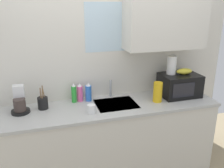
{
  "coord_description": "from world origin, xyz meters",
  "views": [
    {
      "loc": [
        -0.72,
        -2.43,
        2.03
      ],
      "look_at": [
        0.0,
        0.0,
        1.15
      ],
      "focal_mm": 39.43,
      "sensor_mm": 36.0,
      "label": 1
    }
  ],
  "objects_px": {
    "cereal_canister": "(158,92)",
    "utensil_crock": "(43,103)",
    "coffee_maker": "(20,103)",
    "paper_towel_roll": "(172,65)",
    "mug_white": "(91,109)",
    "dish_soap_bottle_blue": "(88,92)",
    "banana_bunch": "(184,71)",
    "microwave": "(179,85)",
    "dish_soap_bottle_pink": "(80,93)",
    "dish_soap_bottle_green": "(74,93)"
  },
  "relations": [
    {
      "from": "paper_towel_roll",
      "to": "dish_soap_bottle_blue",
      "type": "xyz_separation_m",
      "value": [
        -1.0,
        0.1,
        -0.28
      ]
    },
    {
      "from": "dish_soap_bottle_blue",
      "to": "mug_white",
      "type": "relative_size",
      "value": 2.3
    },
    {
      "from": "paper_towel_roll",
      "to": "microwave",
      "type": "bearing_deg",
      "value": -27.38
    },
    {
      "from": "microwave",
      "to": "dish_soap_bottle_pink",
      "type": "distance_m",
      "value": 1.21
    },
    {
      "from": "banana_bunch",
      "to": "coffee_maker",
      "type": "height_order",
      "value": "banana_bunch"
    },
    {
      "from": "banana_bunch",
      "to": "mug_white",
      "type": "xyz_separation_m",
      "value": [
        -1.19,
        -0.19,
        -0.26
      ]
    },
    {
      "from": "coffee_maker",
      "to": "banana_bunch",
      "type": "bearing_deg",
      "value": -1.76
    },
    {
      "from": "coffee_maker",
      "to": "utensil_crock",
      "type": "height_order",
      "value": "coffee_maker"
    },
    {
      "from": "paper_towel_roll",
      "to": "coffee_maker",
      "type": "bearing_deg",
      "value": 179.73
    },
    {
      "from": "banana_bunch",
      "to": "dish_soap_bottle_green",
      "type": "bearing_deg",
      "value": 173.2
    },
    {
      "from": "mug_white",
      "to": "dish_soap_bottle_green",
      "type": "bearing_deg",
      "value": 110.19
    },
    {
      "from": "dish_soap_bottle_pink",
      "to": "mug_white",
      "type": "distance_m",
      "value": 0.37
    },
    {
      "from": "cereal_canister",
      "to": "mug_white",
      "type": "xyz_separation_m",
      "value": [
        -0.8,
        -0.09,
        -0.07
      ]
    },
    {
      "from": "paper_towel_roll",
      "to": "mug_white",
      "type": "relative_size",
      "value": 2.32
    },
    {
      "from": "dish_soap_bottle_green",
      "to": "cereal_canister",
      "type": "xyz_separation_m",
      "value": [
        0.93,
        -0.26,
        0.01
      ]
    },
    {
      "from": "microwave",
      "to": "banana_bunch",
      "type": "distance_m",
      "value": 0.18
    },
    {
      "from": "utensil_crock",
      "to": "banana_bunch",
      "type": "bearing_deg",
      "value": -2.4
    },
    {
      "from": "utensil_crock",
      "to": "microwave",
      "type": "bearing_deg",
      "value": -2.53
    },
    {
      "from": "cereal_canister",
      "to": "utensil_crock",
      "type": "distance_m",
      "value": 1.29
    },
    {
      "from": "banana_bunch",
      "to": "dish_soap_bottle_blue",
      "type": "relative_size",
      "value": 0.92
    },
    {
      "from": "coffee_maker",
      "to": "cereal_canister",
      "type": "bearing_deg",
      "value": -5.99
    },
    {
      "from": "dish_soap_bottle_pink",
      "to": "mug_white",
      "type": "xyz_separation_m",
      "value": [
        0.06,
        -0.36,
        -0.05
      ]
    },
    {
      "from": "microwave",
      "to": "paper_towel_roll",
      "type": "distance_m",
      "value": 0.27
    },
    {
      "from": "dish_soap_bottle_pink",
      "to": "cereal_canister",
      "type": "height_order",
      "value": "cereal_canister"
    },
    {
      "from": "coffee_maker",
      "to": "utensil_crock",
      "type": "xyz_separation_m",
      "value": [
        0.23,
        0.01,
        -0.04
      ]
    },
    {
      "from": "coffee_maker",
      "to": "cereal_canister",
      "type": "relative_size",
      "value": 1.2
    },
    {
      "from": "paper_towel_roll",
      "to": "dish_soap_bottle_green",
      "type": "distance_m",
      "value": 1.2
    },
    {
      "from": "cereal_canister",
      "to": "paper_towel_roll",
      "type": "bearing_deg",
      "value": 32.01
    },
    {
      "from": "cereal_canister",
      "to": "dish_soap_bottle_blue",
      "type": "bearing_deg",
      "value": 161.78
    },
    {
      "from": "microwave",
      "to": "dish_soap_bottle_blue",
      "type": "distance_m",
      "value": 1.11
    },
    {
      "from": "cereal_canister",
      "to": "dish_soap_bottle_green",
      "type": "bearing_deg",
      "value": 164.51
    },
    {
      "from": "dish_soap_bottle_blue",
      "to": "dish_soap_bottle_green",
      "type": "bearing_deg",
      "value": 177.66
    },
    {
      "from": "microwave",
      "to": "mug_white",
      "type": "distance_m",
      "value": 1.16
    },
    {
      "from": "microwave",
      "to": "mug_white",
      "type": "bearing_deg",
      "value": -170.61
    },
    {
      "from": "dish_soap_bottle_blue",
      "to": "utensil_crock",
      "type": "xyz_separation_m",
      "value": [
        -0.52,
        -0.08,
        -0.03
      ]
    },
    {
      "from": "paper_towel_roll",
      "to": "dish_soap_bottle_pink",
      "type": "bearing_deg",
      "value": 173.82
    },
    {
      "from": "mug_white",
      "to": "utensil_crock",
      "type": "bearing_deg",
      "value": 151.45
    },
    {
      "from": "paper_towel_roll",
      "to": "dish_soap_bottle_pink",
      "type": "relative_size",
      "value": 1.02
    },
    {
      "from": "dish_soap_bottle_green",
      "to": "utensil_crock",
      "type": "bearing_deg",
      "value": -165.99
    },
    {
      "from": "paper_towel_roll",
      "to": "dish_soap_bottle_blue",
      "type": "bearing_deg",
      "value": 174.28
    },
    {
      "from": "banana_bunch",
      "to": "dish_soap_bottle_blue",
      "type": "distance_m",
      "value": 1.18
    },
    {
      "from": "mug_white",
      "to": "banana_bunch",
      "type": "bearing_deg",
      "value": 9.07
    },
    {
      "from": "microwave",
      "to": "dish_soap_bottle_pink",
      "type": "xyz_separation_m",
      "value": [
        -1.2,
        0.17,
        -0.03
      ]
    },
    {
      "from": "dish_soap_bottle_green",
      "to": "mug_white",
      "type": "distance_m",
      "value": 0.37
    },
    {
      "from": "microwave",
      "to": "banana_bunch",
      "type": "xyz_separation_m",
      "value": [
        0.05,
        0.0,
        0.17
      ]
    },
    {
      "from": "mug_white",
      "to": "utensil_crock",
      "type": "height_order",
      "value": "utensil_crock"
    },
    {
      "from": "paper_towel_roll",
      "to": "utensil_crock",
      "type": "distance_m",
      "value": 1.55
    },
    {
      "from": "coffee_maker",
      "to": "cereal_canister",
      "type": "distance_m",
      "value": 1.52
    },
    {
      "from": "microwave",
      "to": "dish_soap_bottle_blue",
      "type": "height_order",
      "value": "microwave"
    },
    {
      "from": "banana_bunch",
      "to": "mug_white",
      "type": "relative_size",
      "value": 2.11
    }
  ]
}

